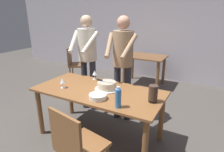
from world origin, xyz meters
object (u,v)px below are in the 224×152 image
Objects in this scene: chair_near_side at (77,145)px; background_chair_0 at (75,62)px; wine_glass_far at (63,81)px; wine_glass_near at (95,73)px; person_cutting_cake at (123,58)px; background_table at (144,62)px; person_standing_beside at (87,53)px; cake_knife at (102,81)px; hurricane_lamp at (153,94)px; water_bottle at (118,98)px; main_dining_table at (99,97)px; plate_stack at (98,97)px; cake_on_platter at (107,86)px.

chair_near_side is 3.34m from background_chair_0.
wine_glass_far is 0.16× the size of background_chair_0.
background_chair_0 is (-1.59, 1.45, -0.36)m from wine_glass_near.
wine_glass_near is at bearing -140.38° from person_cutting_cake.
wine_glass_near is 0.08× the size of person_cutting_cake.
background_table is at bearing 18.81° from background_chair_0.
person_cutting_cake is (0.54, 0.80, 0.22)m from wine_glass_far.
person_cutting_cake is at bearing -2.45° from person_standing_beside.
wine_glass_far is at bearing -153.76° from cake_knife.
person_standing_beside reaches higher than background_table.
hurricane_lamp is 0.21× the size of background_table.
hurricane_lamp is (1.25, 0.17, 0.00)m from wine_glass_far.
wine_glass_far is 0.58× the size of water_bottle.
person_standing_beside is (-0.66, 0.59, 0.21)m from cake_knife.
water_bottle is 0.25× the size of background_table.
wine_glass_near is at bearing 129.27° from main_dining_table.
plate_stack is 0.88× the size of water_bottle.
cake_knife is 1.88× the size of wine_glass_near.
wine_glass_far is 0.08× the size of person_standing_beside.
chair_near_side is at bearing -65.44° from wine_glass_near.
background_table is at bearing 93.88° from main_dining_table.
hurricane_lamp is (0.76, 0.00, 0.21)m from main_dining_table.
person_standing_beside is at bearing 138.35° from water_bottle.
background_table is (-0.30, 2.61, -0.20)m from plate_stack.
main_dining_table is 1.98× the size of background_chair_0.
cake_on_platter is at bearing 0.19° from cake_knife.
water_bottle reaches higher than chair_near_side.
plate_stack is at bearing -83.35° from background_table.
plate_stack is 0.92m from person_cutting_cake.
background_table is 1.81m from background_chair_0.
background_table is 1.11× the size of background_chair_0.
wine_glass_near is 0.14× the size of background_table.
chair_near_side is 1.00× the size of background_chair_0.
cake_on_platter is 0.62m from person_cutting_cake.
cake_on_platter is 0.38× the size of chair_near_side.
background_chair_0 is at bearing 138.91° from cake_on_platter.
plate_stack reaches higher than background_table.
person_standing_beside reaches higher than chair_near_side.
wine_glass_near is at bearing 161.85° from hurricane_lamp.
cake_on_platter is 2.63m from background_chair_0.
cake_knife is at bearing 138.44° from water_bottle.
wine_glass_far is at bearing 138.96° from chair_near_side.
person_standing_beside is at bearing 141.22° from cake_on_platter.
chair_near_side is 0.90× the size of background_table.
cake_on_platter is at bearing -38.78° from person_standing_beside.
cake_knife is 0.35m from plate_stack.
cake_knife is 0.30× the size of chair_near_side.
wine_glass_far is at bearing -156.66° from cake_on_platter.
main_dining_table is 5.23× the size of cake_on_platter.
water_bottle is 0.28× the size of background_chair_0.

